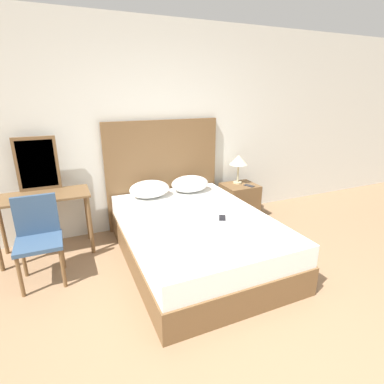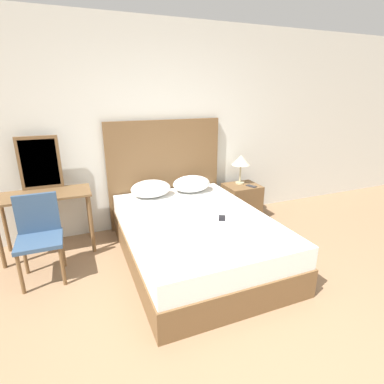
{
  "view_description": "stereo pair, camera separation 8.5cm",
  "coord_description": "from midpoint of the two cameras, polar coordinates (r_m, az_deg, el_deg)",
  "views": [
    {
      "loc": [
        -1.18,
        -1.17,
        1.84
      ],
      "look_at": [
        0.09,
        1.7,
        0.77
      ],
      "focal_mm": 28.0,
      "sensor_mm": 36.0,
      "label": 1
    },
    {
      "loc": [
        -1.1,
        -1.21,
        1.84
      ],
      "look_at": [
        0.09,
        1.7,
        0.77
      ],
      "focal_mm": 28.0,
      "sensor_mm": 36.0,
      "label": 2
    }
  ],
  "objects": [
    {
      "name": "ground_plane",
      "position": [
        2.47,
        15.31,
        -30.21
      ],
      "size": [
        16.0,
        16.0,
        0.0
      ],
      "primitive_type": "plane",
      "color": "#8C6B4C"
    },
    {
      "name": "wall_back",
      "position": [
        4.14,
        -7.79,
        11.81
      ],
      "size": [
        10.0,
        0.06,
        2.7
      ],
      "color": "silver",
      "rests_on": "ground_plane"
    },
    {
      "name": "bed",
      "position": [
        3.42,
        0.01,
        -8.72
      ],
      "size": [
        1.52,
        2.14,
        0.52
      ],
      "color": "brown",
      "rests_on": "ground_plane"
    },
    {
      "name": "headboard",
      "position": [
        4.21,
        -6.02,
        3.48
      ],
      "size": [
        1.59,
        0.05,
        1.47
      ],
      "color": "brown",
      "rests_on": "ground_plane"
    },
    {
      "name": "pillow_left",
      "position": [
        3.91,
        -8.7,
        0.56
      ],
      "size": [
        0.52,
        0.39,
        0.22
      ],
      "color": "white",
      "rests_on": "bed"
    },
    {
      "name": "pillow_right",
      "position": [
        4.09,
        -0.98,
        1.57
      ],
      "size": [
        0.52,
        0.39,
        0.22
      ],
      "color": "white",
      "rests_on": "bed"
    },
    {
      "name": "phone_on_bed",
      "position": [
        3.27,
        5.04,
        -4.91
      ],
      "size": [
        0.13,
        0.17,
        0.01
      ],
      "color": "black",
      "rests_on": "bed"
    },
    {
      "name": "nightstand",
      "position": [
        4.55,
        8.45,
        -1.75
      ],
      "size": [
        0.49,
        0.43,
        0.52
      ],
      "color": "brown",
      "rests_on": "ground_plane"
    },
    {
      "name": "table_lamp",
      "position": [
        4.45,
        8.32,
        5.9
      ],
      "size": [
        0.26,
        0.26,
        0.42
      ],
      "color": "tan",
      "rests_on": "nightstand"
    },
    {
      "name": "phone_on_nightstand",
      "position": [
        4.42,
        10.3,
        1.2
      ],
      "size": [
        0.12,
        0.17,
        0.01
      ],
      "color": "#232328",
      "rests_on": "nightstand"
    },
    {
      "name": "vanity_desk",
      "position": [
        3.8,
        -27.12,
        -2.32
      ],
      "size": [
        1.02,
        0.47,
        0.73
      ],
      "color": "brown",
      "rests_on": "ground_plane"
    },
    {
      "name": "vanity_mirror",
      "position": [
        3.88,
        -27.95,
        4.75
      ],
      "size": [
        0.45,
        0.03,
        0.62
      ],
      "color": "brown",
      "rests_on": "vanity_desk"
    },
    {
      "name": "chair",
      "position": [
        3.37,
        -27.9,
        -7.05
      ],
      "size": [
        0.42,
        0.42,
        0.86
      ],
      "color": "#334C6B",
      "rests_on": "ground_plane"
    }
  ]
}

